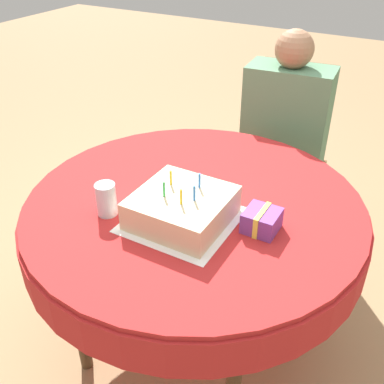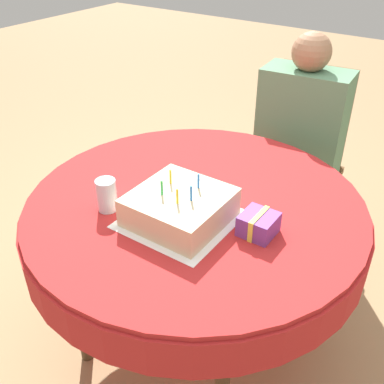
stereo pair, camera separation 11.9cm
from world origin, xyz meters
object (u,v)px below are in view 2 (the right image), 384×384
(chair, at_px, (301,157))
(gift_box, at_px, (258,224))
(birthday_cake, at_px, (180,207))
(person, at_px, (299,132))
(drinking_glass, at_px, (107,195))

(chair, bearing_deg, gift_box, -81.48)
(birthday_cake, xyz_separation_m, gift_box, (0.25, 0.08, -0.02))
(person, xyz_separation_m, gift_box, (0.24, -0.91, 0.09))
(chair, xyz_separation_m, birthday_cake, (-0.01, -1.09, 0.29))
(person, bearing_deg, drinking_glass, -108.75)
(person, bearing_deg, birthday_cake, -96.10)
(drinking_glass, distance_m, gift_box, 0.53)
(chair, xyz_separation_m, person, (0.01, -0.10, 0.19))
(drinking_glass, bearing_deg, gift_box, 19.51)
(person, distance_m, drinking_glass, 1.12)
(chair, relative_size, birthday_cake, 3.34)
(birthday_cake, bearing_deg, gift_box, 18.32)
(gift_box, bearing_deg, person, 104.65)
(chair, relative_size, person, 0.83)
(gift_box, bearing_deg, chair, 103.74)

